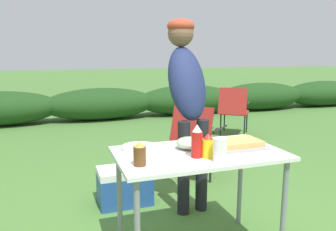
{
  "coord_description": "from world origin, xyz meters",
  "views": [
    {
      "loc": [
        -0.87,
        -1.91,
        1.37
      ],
      "look_at": [
        -0.03,
        0.54,
        0.89
      ],
      "focal_mm": 35.0,
      "sensor_mm": 36.0,
      "label": 1
    }
  ],
  "objects_px": {
    "ketchup_bottle": "(197,142)",
    "paper_cup_stack": "(220,150)",
    "plate_stack": "(139,148)",
    "beer_bottle": "(140,154)",
    "mixing_bowl": "(190,143)",
    "camp_chair_near_hedge": "(234,109)",
    "camp_chair_green_behind_table": "(197,137)",
    "folding_table": "(199,163)",
    "cooler_box": "(125,186)",
    "standing_person_in_navy_coat": "(187,89)",
    "mustard_bottle": "(209,146)",
    "food_tray": "(236,144)"
  },
  "relations": [
    {
      "from": "standing_person_in_navy_coat",
      "to": "mustard_bottle",
      "type": "bearing_deg",
      "value": -109.04
    },
    {
      "from": "mustard_bottle",
      "to": "plate_stack",
      "type": "bearing_deg",
      "value": 140.37
    },
    {
      "from": "plate_stack",
      "to": "paper_cup_stack",
      "type": "xyz_separation_m",
      "value": [
        0.39,
        -0.4,
        0.06
      ]
    },
    {
      "from": "paper_cup_stack",
      "to": "mustard_bottle",
      "type": "relative_size",
      "value": 0.95
    },
    {
      "from": "plate_stack",
      "to": "mixing_bowl",
      "type": "height_order",
      "value": "mixing_bowl"
    },
    {
      "from": "folding_table",
      "to": "cooler_box",
      "type": "xyz_separation_m",
      "value": [
        -0.32,
        0.95,
        -0.49
      ]
    },
    {
      "from": "mixing_bowl",
      "to": "standing_person_in_navy_coat",
      "type": "distance_m",
      "value": 0.74
    },
    {
      "from": "beer_bottle",
      "to": "plate_stack",
      "type": "bearing_deg",
      "value": 76.68
    },
    {
      "from": "standing_person_in_navy_coat",
      "to": "camp_chair_near_hedge",
      "type": "xyz_separation_m",
      "value": [
        1.77,
        2.22,
        -0.61
      ]
    },
    {
      "from": "mustard_bottle",
      "to": "beer_bottle",
      "type": "distance_m",
      "value": 0.44
    },
    {
      "from": "plate_stack",
      "to": "ketchup_bottle",
      "type": "height_order",
      "value": "ketchup_bottle"
    },
    {
      "from": "folding_table",
      "to": "beer_bottle",
      "type": "xyz_separation_m",
      "value": [
        -0.44,
        -0.14,
        0.15
      ]
    },
    {
      "from": "paper_cup_stack",
      "to": "mixing_bowl",
      "type": "bearing_deg",
      "value": 101.3
    },
    {
      "from": "mixing_bowl",
      "to": "camp_chair_near_hedge",
      "type": "distance_m",
      "value": 3.5
    },
    {
      "from": "mustard_bottle",
      "to": "ketchup_bottle",
      "type": "relative_size",
      "value": 0.73
    },
    {
      "from": "paper_cup_stack",
      "to": "mustard_bottle",
      "type": "xyz_separation_m",
      "value": [
        -0.03,
        0.1,
        -0.0
      ]
    },
    {
      "from": "standing_person_in_navy_coat",
      "to": "camp_chair_near_hedge",
      "type": "height_order",
      "value": "standing_person_in_navy_coat"
    },
    {
      "from": "plate_stack",
      "to": "mixing_bowl",
      "type": "xyz_separation_m",
      "value": [
        0.33,
        -0.09,
        0.03
      ]
    },
    {
      "from": "cooler_box",
      "to": "mustard_bottle",
      "type": "bearing_deg",
      "value": -74.0
    },
    {
      "from": "paper_cup_stack",
      "to": "camp_chair_near_hedge",
      "type": "bearing_deg",
      "value": 58.53
    },
    {
      "from": "plate_stack",
      "to": "camp_chair_green_behind_table",
      "type": "relative_size",
      "value": 0.29
    },
    {
      "from": "mustard_bottle",
      "to": "cooler_box",
      "type": "bearing_deg",
      "value": 106.9
    },
    {
      "from": "ketchup_bottle",
      "to": "plate_stack",
      "type": "bearing_deg",
      "value": 137.08
    },
    {
      "from": "camp_chair_near_hedge",
      "to": "plate_stack",
      "type": "bearing_deg",
      "value": -92.66
    },
    {
      "from": "folding_table",
      "to": "mustard_bottle",
      "type": "distance_m",
      "value": 0.2
    },
    {
      "from": "plate_stack",
      "to": "beer_bottle",
      "type": "distance_m",
      "value": 0.33
    },
    {
      "from": "ketchup_bottle",
      "to": "paper_cup_stack",
      "type": "bearing_deg",
      "value": -52.76
    },
    {
      "from": "mixing_bowl",
      "to": "mustard_bottle",
      "type": "height_order",
      "value": "mustard_bottle"
    },
    {
      "from": "ketchup_bottle",
      "to": "standing_person_in_navy_coat",
      "type": "bearing_deg",
      "value": 72.28
    },
    {
      "from": "paper_cup_stack",
      "to": "ketchup_bottle",
      "type": "distance_m",
      "value": 0.16
    },
    {
      "from": "folding_table",
      "to": "camp_chair_near_hedge",
      "type": "bearing_deg",
      "value": 56.17
    },
    {
      "from": "ketchup_bottle",
      "to": "camp_chair_near_hedge",
      "type": "bearing_deg",
      "value": 56.25
    },
    {
      "from": "ketchup_bottle",
      "to": "food_tray",
      "type": "bearing_deg",
      "value": 16.57
    },
    {
      "from": "plate_stack",
      "to": "paper_cup_stack",
      "type": "bearing_deg",
      "value": -45.64
    },
    {
      "from": "standing_person_in_navy_coat",
      "to": "cooler_box",
      "type": "distance_m",
      "value": 1.08
    },
    {
      "from": "paper_cup_stack",
      "to": "mustard_bottle",
      "type": "bearing_deg",
      "value": 105.15
    },
    {
      "from": "folding_table",
      "to": "cooler_box",
      "type": "bearing_deg",
      "value": 108.78
    },
    {
      "from": "beer_bottle",
      "to": "camp_chair_near_hedge",
      "type": "bearing_deg",
      "value": 51.97
    },
    {
      "from": "food_tray",
      "to": "mustard_bottle",
      "type": "bearing_deg",
      "value": -154.96
    },
    {
      "from": "camp_chair_green_behind_table",
      "to": "camp_chair_near_hedge",
      "type": "distance_m",
      "value": 2.1
    },
    {
      "from": "folding_table",
      "to": "food_tray",
      "type": "bearing_deg",
      "value": -0.46
    },
    {
      "from": "mustard_bottle",
      "to": "standing_person_in_navy_coat",
      "type": "relative_size",
      "value": 0.09
    },
    {
      "from": "mixing_bowl",
      "to": "mustard_bottle",
      "type": "xyz_separation_m",
      "value": [
        0.04,
        -0.21,
        0.03
      ]
    },
    {
      "from": "mixing_bowl",
      "to": "standing_person_in_navy_coat",
      "type": "height_order",
      "value": "standing_person_in_navy_coat"
    },
    {
      "from": "food_tray",
      "to": "mixing_bowl",
      "type": "xyz_separation_m",
      "value": [
        -0.31,
        0.09,
        0.01
      ]
    },
    {
      "from": "folding_table",
      "to": "ketchup_bottle",
      "type": "distance_m",
      "value": 0.21
    },
    {
      "from": "paper_cup_stack",
      "to": "cooler_box",
      "type": "height_order",
      "value": "paper_cup_stack"
    },
    {
      "from": "mixing_bowl",
      "to": "ketchup_bottle",
      "type": "distance_m",
      "value": 0.2
    },
    {
      "from": "camp_chair_near_hedge",
      "to": "paper_cup_stack",
      "type": "bearing_deg",
      "value": -83.96
    },
    {
      "from": "mustard_bottle",
      "to": "camp_chair_near_hedge",
      "type": "relative_size",
      "value": 0.18
    }
  ]
}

